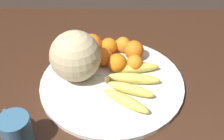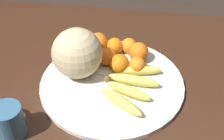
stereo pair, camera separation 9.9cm
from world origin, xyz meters
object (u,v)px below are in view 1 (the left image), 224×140
Objects in this scene: orange_front_left at (92,44)px; orange_front_right at (123,45)px; orange_back_left at (134,50)px; ceramic_mug at (16,131)px; orange_top_small at (104,57)px; produce_tag at (106,72)px; fruit_bowl at (112,83)px; melon at (75,56)px; orange_back_right at (117,63)px; banana_bunch at (131,84)px; orange_mid_center at (109,46)px; orange_side_extra at (135,63)px; kitchen_table at (124,105)px.

orange_front_left is 0.11m from orange_front_right.
orange_back_left is 0.49m from ceramic_mug.
orange_front_left is 0.15m from orange_back_left.
produce_tag is (0.01, -0.05, -0.03)m from orange_top_small.
melon is at bearing 166.59° from fruit_bowl.
orange_back_right reaches higher than produce_tag.
orange_front_right is 0.53× the size of ceramic_mug.
orange_front_left is at bearing 132.40° from orange_back_right.
melon is 2.37× the size of orange_back_left.
orange_mid_center is at bearing 125.25° from banana_bunch.
melon is 0.22m from orange_front_right.
fruit_bowl is 0.18m from orange_front_left.
orange_side_extra is at bearing 39.51° from fruit_bowl.
orange_front_right is 0.10m from orange_top_small.
fruit_bowl is 8.36× the size of orange_front_right.
orange_front_left is 1.30× the size of orange_side_extra.
banana_bunch is at bearing -53.99° from orange_front_left.
kitchen_table is at bearing -69.58° from orange_mid_center.
banana_bunch is at bearing -33.47° from produce_tag.
orange_side_extra is at bearing 5.06° from orange_back_right.
orange_front_left is 1.17× the size of orange_top_small.
fruit_bowl is 7.36× the size of orange_top_small.
orange_front_right is at bearing 42.47° from melon.
melon is 2.22× the size of orange_front_left.
orange_side_extra reaches higher than fruit_bowl.
kitchen_table is 0.25m from orange_front_left.
ceramic_mug is at bearing -125.33° from orange_front_right.
orange_back_right is at bearing 130.41° from banana_bunch.
melon is at bearing -108.19° from orange_front_left.
ceramic_mug reaches higher than orange_side_extra.
fruit_bowl is at bearing -64.67° from orange_front_left.
orange_front_right is (0.16, 0.14, -0.05)m from melon.
orange_back_right is at bearing -72.95° from orange_mid_center.
orange_back_left is 0.06m from orange_side_extra.
orange_side_extra is (0.11, -0.03, -0.00)m from orange_top_small.
ceramic_mug reaches higher than orange_front_right.
orange_front_right is at bearing 91.82° from kitchen_table.
produce_tag is at bearing 116.78° from fruit_bowl.
banana_bunch is at bearing -83.32° from orange_front_right.
melon is 2.78× the size of orange_mid_center.
ceramic_mug is (-0.33, -0.36, 0.00)m from orange_back_left.
orange_back_right reaches higher than banana_bunch.
kitchen_table is 2.79× the size of fruit_bowl.
orange_front_left is 0.06m from orange_mid_center.
orange_mid_center is (-0.05, -0.01, 0.00)m from orange_front_right.
orange_front_right reaches higher than fruit_bowl.
orange_mid_center is 0.07m from orange_top_small.
orange_back_right is 1.02× the size of orange_top_small.
melon reaches higher than kitchen_table.
kitchen_table is 0.16m from orange_back_right.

